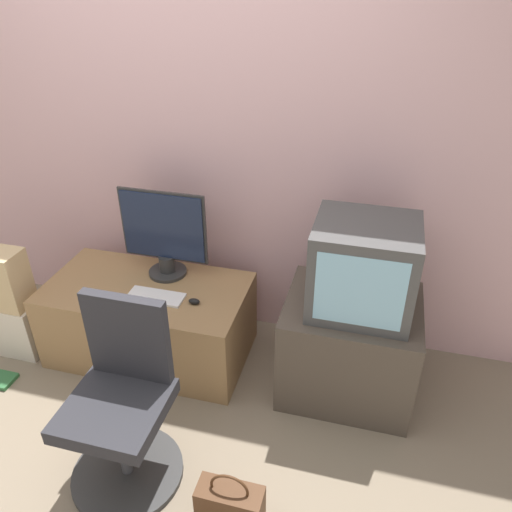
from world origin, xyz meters
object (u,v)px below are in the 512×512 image
object	(u,v)px
office_chair	(123,409)
cardboard_box_lower	(21,328)
crt_tv	(363,268)
mouse	(194,301)
handbag	(230,506)
main_monitor	(164,235)
keyboard	(156,297)

from	to	relation	value
office_chair	cardboard_box_lower	world-z (taller)	office_chair
crt_tv	cardboard_box_lower	distance (m)	2.07
mouse	handbag	size ratio (longest dim) A/B	0.21
main_monitor	cardboard_box_lower	bearing A→B (deg)	-156.65
office_chair	crt_tv	bearing A→B (deg)	39.46
office_chair	cardboard_box_lower	size ratio (longest dim) A/B	2.61
mouse	cardboard_box_lower	distance (m)	1.15
office_chair	cardboard_box_lower	bearing A→B (deg)	150.16
crt_tv	cardboard_box_lower	size ratio (longest dim) A/B	1.44
crt_tv	keyboard	bearing A→B (deg)	-175.81
office_chair	cardboard_box_lower	xyz separation A→B (m)	(-1.02, 0.59, -0.21)
mouse	handbag	bearing A→B (deg)	-61.48
keyboard	main_monitor	bearing A→B (deg)	97.97
mouse	cardboard_box_lower	xyz separation A→B (m)	(-1.10, -0.11, -0.32)
mouse	crt_tv	size ratio (longest dim) A/B	0.13
mouse	handbag	xyz separation A→B (m)	(0.46, -0.84, -0.38)
keyboard	office_chair	distance (m)	0.72
crt_tv	cardboard_box_lower	world-z (taller)	crt_tv
crt_tv	handbag	world-z (taller)	crt_tv
cardboard_box_lower	handbag	world-z (taller)	cardboard_box_lower
crt_tv	office_chair	xyz separation A→B (m)	(-0.94, -0.78, -0.42)
main_monitor	keyboard	xyz separation A→B (m)	(0.03, -0.25, -0.25)
keyboard	office_chair	size ratio (longest dim) A/B	0.35
keyboard	handbag	bearing A→B (deg)	-50.90
cardboard_box_lower	handbag	xyz separation A→B (m)	(1.56, -0.73, -0.06)
mouse	crt_tv	distance (m)	0.92
main_monitor	crt_tv	xyz separation A→B (m)	(1.13, -0.17, 0.06)
office_chair	keyboard	bearing A→B (deg)	102.05
main_monitor	cardboard_box_lower	xyz separation A→B (m)	(-0.84, -0.36, -0.57)
keyboard	handbag	xyz separation A→B (m)	(0.68, -0.84, -0.37)
main_monitor	mouse	bearing A→B (deg)	-43.59
keyboard	crt_tv	world-z (taller)	crt_tv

